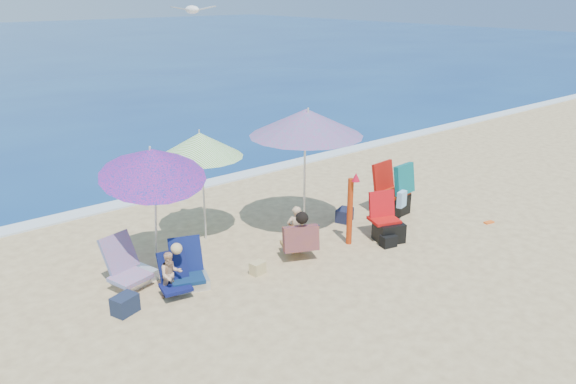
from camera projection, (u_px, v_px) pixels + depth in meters
ground at (338, 263)px, 10.02m from camera, size 120.00×120.00×0.00m
foam at (189, 188)px, 13.73m from camera, size 120.00×0.50×0.04m
umbrella_turquoise at (306, 122)px, 10.67m from camera, size 2.70×2.70×2.45m
umbrella_striped at (200, 145)px, 10.46m from camera, size 1.94×1.94×2.08m
umbrella_blue at (153, 163)px, 9.07m from camera, size 2.03×2.08×2.33m
furled_umbrella at (351, 205)px, 10.51m from camera, size 0.19×0.26×1.41m
chair_navy at (189, 274)px, 9.20m from camera, size 0.75×0.79×0.74m
chair_rainbow at (130, 271)px, 9.28m from camera, size 0.82×0.90×0.79m
camp_chair_left at (387, 226)px, 10.85m from camera, size 0.66×0.72×0.90m
camp_chair_right at (394, 196)px, 12.06m from camera, size 0.67×0.88×1.13m
person_center at (298, 233)px, 10.12m from camera, size 0.76×0.78×0.91m
person_left at (172, 273)px, 8.85m from camera, size 0.60×0.66×0.82m
bag_navy_a at (125, 304)px, 8.42m from camera, size 0.42×0.36×0.28m
bag_tan at (258, 268)px, 9.60m from camera, size 0.27×0.21×0.21m
bag_navy_b at (345, 215)px, 11.77m from camera, size 0.43×0.39×0.27m
bag_black_b at (388, 241)px, 10.62m from camera, size 0.32×0.26×0.22m
orange_item at (489, 222)px, 11.72m from camera, size 0.23×0.14×0.03m
seagull at (192, 9)px, 9.10m from camera, size 0.75×0.35×0.13m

